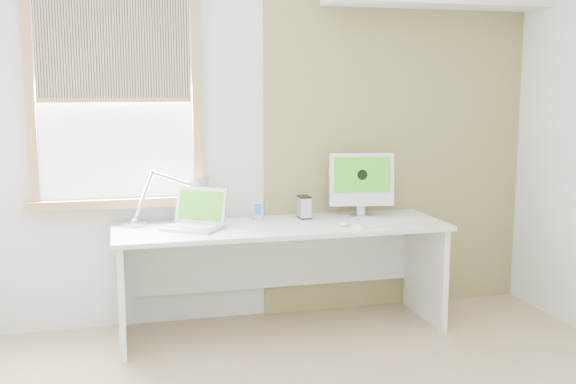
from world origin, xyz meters
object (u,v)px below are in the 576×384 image
object	(u,v)px
external_drive	(304,207)
laptop	(196,218)
desk	(279,251)
desk_lamp	(189,194)
imac	(362,181)

from	to	relation	value
external_drive	laptop	bearing A→B (deg)	-169.25
desk	desk_lamp	size ratio (longest dim) A/B	3.33
laptop	desk	bearing A→B (deg)	2.34
laptop	imac	size ratio (longest dim) A/B	1.00
desk_lamp	external_drive	size ratio (longest dim) A/B	4.20
desk	laptop	xyz separation A→B (m)	(-0.56, -0.02, 0.26)
desk_lamp	imac	size ratio (longest dim) A/B	1.43
desk_lamp	laptop	world-z (taller)	desk_lamp
laptop	imac	bearing A→B (deg)	6.44
imac	external_drive	bearing A→B (deg)	178.30
desk_lamp	laptop	xyz separation A→B (m)	(0.02, -0.18, -0.13)
desk_lamp	laptop	distance (m)	0.22
imac	laptop	bearing A→B (deg)	-173.56
imac	desk_lamp	bearing A→B (deg)	177.89
desk	external_drive	world-z (taller)	external_drive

